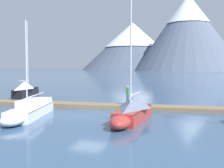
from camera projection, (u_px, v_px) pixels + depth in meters
ground_plane at (88, 115)px, 21.68m from camera, size 700.00×700.00×0.00m
mountain_west_summit at (133, 45)px, 262.58m from camera, size 94.04×94.04×43.79m
mountain_central_massif at (188, 31)px, 216.23m from camera, size 82.44×82.44×58.26m
dock at (105, 106)px, 25.47m from camera, size 29.41×4.04×0.30m
sailboat_nearest_berth at (26, 89)px, 34.04m from camera, size 2.68×6.48×9.17m
sailboat_second_berth at (28, 111)px, 20.41m from camera, size 3.49×7.78×6.97m
sailboat_mid_dock_port at (132, 110)px, 19.04m from camera, size 1.82×6.47×8.34m
person_on_dock at (128, 94)px, 25.29m from camera, size 0.26×0.59×1.69m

